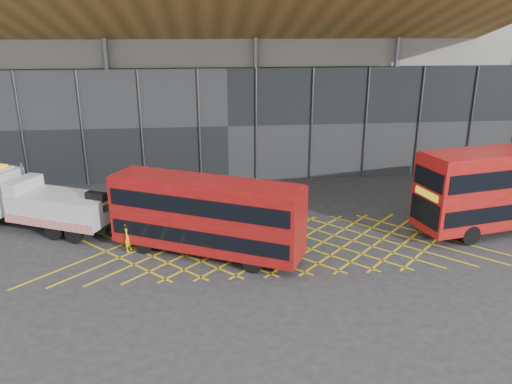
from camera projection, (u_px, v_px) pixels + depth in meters
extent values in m
plane|color=#29292B|center=(201.00, 247.00, 25.69)|extent=(120.00, 120.00, 0.00)
cube|color=gold|center=(106.00, 251.00, 25.22)|extent=(7.16, 7.16, 0.01)
cube|color=gold|center=(106.00, 251.00, 25.22)|extent=(7.16, 7.16, 0.01)
cube|color=gold|center=(138.00, 250.00, 25.38)|extent=(7.16, 7.16, 0.01)
cube|color=gold|center=(138.00, 250.00, 25.38)|extent=(7.16, 7.16, 0.01)
cube|color=gold|center=(170.00, 249.00, 25.53)|extent=(7.16, 7.16, 0.01)
cube|color=gold|center=(170.00, 249.00, 25.53)|extent=(7.16, 7.16, 0.01)
cube|color=gold|center=(201.00, 247.00, 25.68)|extent=(7.16, 7.16, 0.01)
cube|color=gold|center=(201.00, 247.00, 25.68)|extent=(7.16, 7.16, 0.01)
cube|color=gold|center=(232.00, 246.00, 25.84)|extent=(7.16, 7.16, 0.01)
cube|color=gold|center=(232.00, 246.00, 25.84)|extent=(7.16, 7.16, 0.01)
cube|color=gold|center=(263.00, 245.00, 25.99)|extent=(7.16, 7.16, 0.01)
cube|color=gold|center=(263.00, 245.00, 25.99)|extent=(7.16, 7.16, 0.01)
cube|color=gold|center=(293.00, 243.00, 26.14)|extent=(7.16, 7.16, 0.01)
cube|color=gold|center=(293.00, 243.00, 26.14)|extent=(7.16, 7.16, 0.01)
cube|color=gold|center=(323.00, 242.00, 26.30)|extent=(7.16, 7.16, 0.01)
cube|color=gold|center=(323.00, 242.00, 26.30)|extent=(7.16, 7.16, 0.01)
cube|color=gold|center=(352.00, 241.00, 26.45)|extent=(7.16, 7.16, 0.01)
cube|color=gold|center=(352.00, 241.00, 26.45)|extent=(7.16, 7.16, 0.01)
cube|color=gold|center=(382.00, 239.00, 26.60)|extent=(7.16, 7.16, 0.01)
cube|color=gold|center=(382.00, 239.00, 26.60)|extent=(7.16, 7.16, 0.01)
cube|color=gold|center=(411.00, 238.00, 26.76)|extent=(7.16, 7.16, 0.01)
cube|color=gold|center=(411.00, 238.00, 26.76)|extent=(7.16, 7.16, 0.01)
cube|color=gold|center=(439.00, 237.00, 26.91)|extent=(7.16, 7.16, 0.01)
cube|color=gold|center=(439.00, 237.00, 26.91)|extent=(7.16, 7.16, 0.01)
cube|color=gray|center=(222.00, 47.00, 40.83)|extent=(55.00, 14.00, 18.00)
cube|color=black|center=(228.00, 125.00, 35.59)|extent=(55.00, 0.80, 8.00)
cube|color=olive|center=(194.00, 13.00, 29.48)|extent=(40.00, 11.93, 4.07)
cylinder|color=#595B60|center=(111.00, 114.00, 34.31)|extent=(0.36, 0.36, 10.00)
cylinder|color=#595B60|center=(256.00, 111.00, 35.26)|extent=(0.36, 0.36, 10.00)
cylinder|color=#595B60|center=(392.00, 109.00, 36.22)|extent=(0.36, 0.36, 10.00)
cube|color=black|center=(44.00, 219.00, 27.72)|extent=(8.22, 4.42, 0.32)
cube|color=silver|center=(61.00, 207.00, 27.05)|extent=(6.07, 4.41, 1.45)
cube|color=red|center=(47.00, 224.00, 26.18)|extent=(5.14, 2.40, 0.50)
cube|color=silver|center=(23.00, 184.00, 27.43)|extent=(1.73, 2.36, 0.64)
cube|color=black|center=(96.00, 196.00, 26.05)|extent=(1.18, 0.87, 0.45)
cube|color=black|center=(112.00, 207.00, 25.92)|extent=(1.94, 1.12, 0.98)
cylinder|color=black|center=(11.00, 208.00, 29.61)|extent=(1.04, 0.71, 1.00)
cylinder|color=black|center=(74.00, 234.00, 26.07)|extent=(1.04, 0.71, 1.00)
cylinder|color=black|center=(96.00, 221.00, 27.78)|extent=(1.04, 0.71, 1.00)
cylinder|color=#595B60|center=(24.00, 180.00, 28.52)|extent=(0.13, 0.13, 2.00)
cube|color=maroon|center=(206.00, 215.00, 24.21)|extent=(9.57, 6.21, 3.38)
cube|color=black|center=(206.00, 230.00, 24.46)|extent=(9.25, 6.10, 0.74)
cube|color=black|center=(205.00, 200.00, 23.95)|extent=(9.25, 6.10, 0.83)
cube|color=black|center=(123.00, 216.00, 26.03)|extent=(0.91, 1.78, 1.13)
cube|color=black|center=(121.00, 189.00, 25.53)|extent=(0.91, 1.78, 0.83)
cube|color=yellow|center=(122.00, 201.00, 25.76)|extent=(0.74, 1.42, 0.30)
cube|color=maroon|center=(205.00, 181.00, 23.65)|extent=(9.32, 5.97, 0.10)
cylinder|color=black|center=(144.00, 245.00, 24.90)|extent=(0.93, 0.63, 0.90)
cylinder|color=black|center=(163.00, 231.00, 26.61)|extent=(0.93, 0.63, 0.90)
cylinder|color=black|center=(253.00, 263.00, 22.99)|extent=(0.93, 0.63, 0.90)
cylinder|color=black|center=(266.00, 247.00, 24.69)|extent=(0.93, 0.63, 0.90)
cube|color=black|center=(512.00, 201.00, 27.58)|extent=(11.17, 4.83, 0.87)
cube|color=black|center=(425.00, 212.00, 25.94)|extent=(0.53, 2.27, 1.34)
cube|color=black|center=(428.00, 179.00, 25.36)|extent=(0.53, 2.27, 0.98)
cube|color=yellow|center=(427.00, 194.00, 25.62)|extent=(0.43, 1.81, 0.36)
cylinder|color=black|center=(470.00, 235.00, 25.85)|extent=(1.11, 0.52, 1.07)
cylinder|color=black|center=(442.00, 219.00, 27.94)|extent=(1.11, 0.52, 1.07)
imported|color=yellow|center=(129.00, 236.00, 25.03)|extent=(0.57, 0.68, 1.60)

